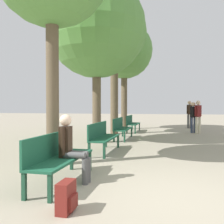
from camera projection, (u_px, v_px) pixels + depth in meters
The scene contains 13 objects.
ground_plane at pixel (165, 199), 3.68m from camera, with size 80.00×80.00×0.00m, color gray.
bench_row_0 at pixel (58, 154), 4.47m from camera, with size 0.50×1.90×0.88m.
bench_row_1 at pixel (102, 135), 7.42m from camera, with size 0.50×1.90×0.88m.
bench_row_2 at pixel (121, 127), 10.36m from camera, with size 0.50×1.90×0.88m.
bench_row_3 at pixel (132, 122), 13.31m from camera, with size 0.50×1.90×0.88m.
tree_row_1 at pixel (97, 29), 9.26m from camera, with size 3.66×3.66×6.08m.
tree_row_2 at pixel (114, 34), 12.24m from camera, with size 3.18×3.18×6.56m.
tree_row_3 at pixel (124, 51), 14.93m from camera, with size 3.38×3.38×6.40m.
person_seated at pixel (71, 146), 4.48m from camera, with size 0.56×0.32×1.23m.
backpack at pixel (67, 197), 3.22m from camera, with size 0.20×0.33×0.40m.
pedestrian_near at pixel (189, 113), 15.43m from camera, with size 0.34×0.25×1.70m.
pedestrian_mid at pixel (193, 115), 12.73m from camera, with size 0.32×0.26×1.58m.
pedestrian_far at pixel (198, 115), 12.54m from camera, with size 0.33×0.29×1.65m.
Camera 1 is at (0.06, -3.73, 1.37)m, focal length 40.00 mm.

